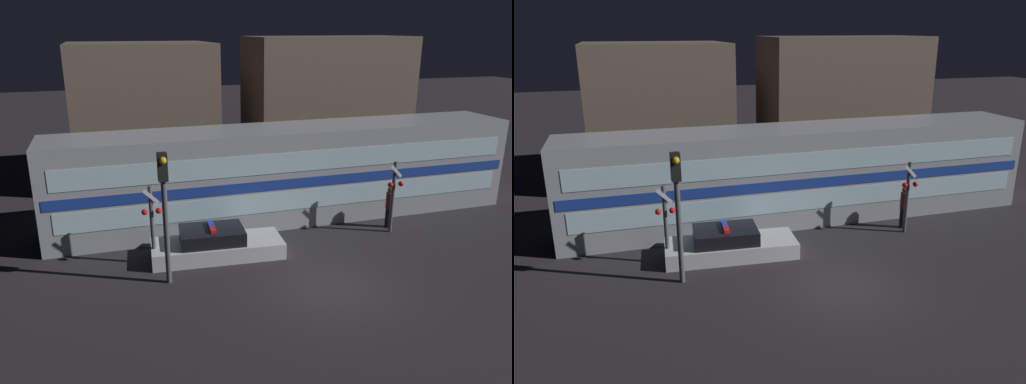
% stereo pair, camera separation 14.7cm
% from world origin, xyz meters
% --- Properties ---
extents(ground_plane, '(120.00, 120.00, 0.00)m').
position_xyz_m(ground_plane, '(0.00, 0.00, 0.00)').
color(ground_plane, '#262326').
extents(train, '(20.30, 2.94, 4.07)m').
position_xyz_m(train, '(1.01, 6.38, 2.03)').
color(train, '#999EA5').
rests_on(train, ground_plane).
extents(police_car, '(4.94, 2.15, 1.22)m').
position_xyz_m(police_car, '(-2.97, 3.39, 0.45)').
color(police_car, silver).
rests_on(police_car, ground_plane).
extents(pedestrian, '(0.30, 0.30, 1.78)m').
position_xyz_m(pedestrian, '(4.64, 3.99, 0.91)').
color(pedestrian, black).
rests_on(pedestrian, ground_plane).
extents(crossing_signal_near, '(0.70, 0.32, 3.00)m').
position_xyz_m(crossing_signal_near, '(4.45, 3.47, 1.68)').
color(crossing_signal_near, '#4C4C51').
rests_on(crossing_signal_near, ground_plane).
extents(crossing_signal_far, '(0.70, 0.32, 2.93)m').
position_xyz_m(crossing_signal_far, '(-5.23, 3.39, 1.64)').
color(crossing_signal_far, '#4C4C51').
rests_on(crossing_signal_far, ground_plane).
extents(traffic_light_corner, '(0.30, 0.46, 4.43)m').
position_xyz_m(traffic_light_corner, '(-4.93, 1.85, 2.80)').
color(traffic_light_corner, '#4C4C51').
rests_on(traffic_light_corner, ground_plane).
extents(building_left, '(7.34, 5.78, 7.36)m').
position_xyz_m(building_left, '(-4.38, 14.39, 3.68)').
color(building_left, brown).
rests_on(building_left, ground_plane).
extents(building_center, '(9.23, 4.55, 7.63)m').
position_xyz_m(building_center, '(6.17, 13.84, 3.81)').
color(building_center, brown).
rests_on(building_center, ground_plane).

